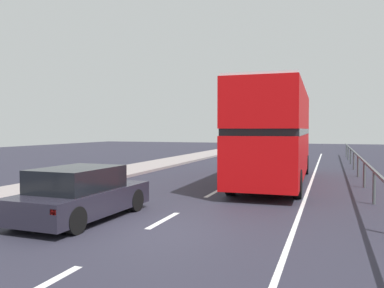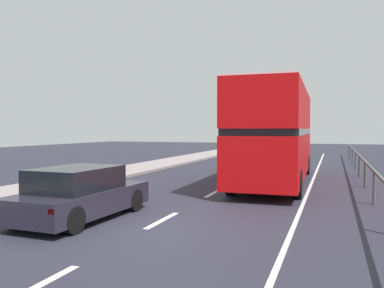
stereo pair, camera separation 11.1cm
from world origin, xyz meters
TOP-DOWN VIEW (x-y plane):
  - ground_plane at (0.00, 0.00)m, footprint 74.63×120.00m
  - lane_paint_markings at (2.10, 8.62)m, footprint 3.43×46.00m
  - bridge_side_railing at (5.41, 9.00)m, footprint 0.10×42.00m
  - double_decker_bus_red at (1.79, 9.26)m, footprint 2.81×10.83m
  - hatchback_car_near at (-2.11, 0.36)m, footprint 1.97×4.20m

SIDE VIEW (x-z plane):
  - ground_plane at x=0.00m, z-range -0.10..0.00m
  - lane_paint_markings at x=2.10m, z-range 0.00..0.01m
  - hatchback_car_near at x=-2.11m, z-range -0.03..1.35m
  - bridge_side_railing at x=5.41m, z-range 0.35..1.44m
  - double_decker_bus_red at x=1.79m, z-range 0.15..4.34m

